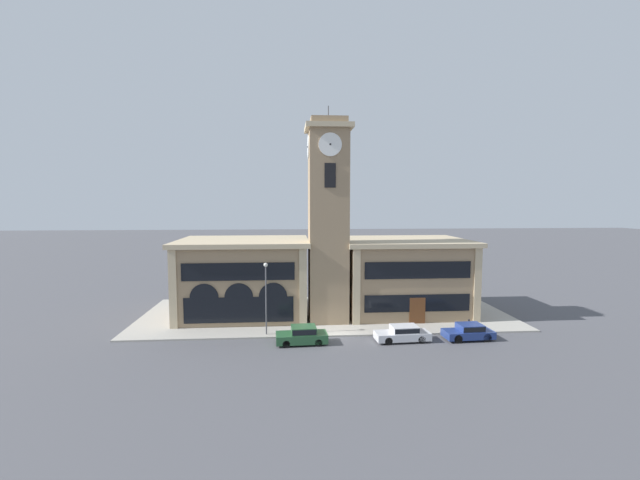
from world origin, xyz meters
The scene contains 10 objects.
ground_plane centered at (0.00, 0.00, 0.00)m, with size 300.00×300.00×0.00m, color #4C4C51.
sidewalk_kerb centered at (0.00, 7.55, 0.07)m, with size 37.06×15.09×0.15m.
clock_tower centered at (0.00, 4.95, 9.73)m, with size 4.36×4.36×20.52m.
town_hall_left_wing centered at (-8.33, 8.07, 3.92)m, with size 13.10×10.66×7.79m.
town_hall_right_wing centered at (8.28, 8.08, 3.88)m, with size 12.99×10.66×7.70m.
parked_car_near centered at (-2.72, -1.48, 0.75)m, with size 4.26×2.10×1.45m.
parked_car_mid centered at (5.67, -1.48, 0.69)m, with size 4.60×2.00×1.32m.
parked_car_far centered at (11.32, -1.48, 0.71)m, with size 4.18×2.04×1.33m.
street_lamp centered at (-5.75, 0.80, 4.20)m, with size 0.36×0.36×6.25m.
bollard centered at (12.15, 0.45, 0.67)m, with size 0.18×0.18×1.06m.
Camera 1 is at (-3.86, -35.60, 11.51)m, focal length 24.00 mm.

